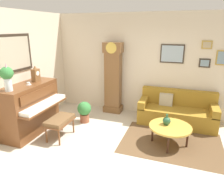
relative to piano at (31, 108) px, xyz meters
The scene contains 14 objects.
ground_plane 2.35m from the piano, ahead, with size 6.40×6.00×0.10m, color beige.
wall_left 0.96m from the piano, 137.97° to the right, with size 0.13×4.90×2.80m.
wall_back 3.16m from the piano, 42.49° to the left, with size 5.30×0.13×2.80m.
area_rug 3.29m from the piano, ahead, with size 2.10×1.50×0.01m, color brown.
piano is the anchor object (origin of this frame).
piano_bench 0.82m from the piano, ahead, with size 0.42×0.70×0.48m.
grandfather_clock 2.33m from the piano, 51.80° to the left, with size 0.52×0.34×2.03m.
couch 3.63m from the piano, 26.72° to the left, with size 1.90×0.80×0.84m.
coffee_table 3.19m from the piano, ahead, with size 0.88×0.88×0.42m.
mantel_clock 0.80m from the piano, 89.69° to the left, with size 0.13×0.18×0.38m.
flower_vase 1.04m from the piano, 89.88° to the right, with size 0.26×0.26×0.58m.
teacup 0.60m from the piano, 27.88° to the right, with size 0.12×0.12×0.06m.
green_jug 3.11m from the piano, ahead, with size 0.17×0.17×0.24m.
potted_plant 1.32m from the piano, 42.48° to the left, with size 0.36×0.36×0.56m.
Camera 1 is at (1.07, -3.30, 2.40)m, focal length 33.27 mm.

